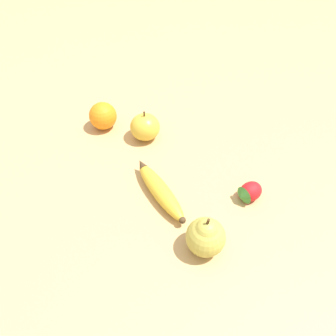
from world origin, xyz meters
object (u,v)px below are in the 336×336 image
at_px(strawberry, 249,192).
at_px(apple, 145,127).
at_px(pear, 206,236).
at_px(banana, 160,190).
at_px(orange, 103,116).

height_order(strawberry, apple, apple).
bearing_deg(pear, strawberry, -14.55).
height_order(banana, apple, apple).
bearing_deg(strawberry, pear, 14.59).
bearing_deg(apple, orange, 95.06).
xyz_separation_m(banana, orange, (0.15, 0.24, 0.02)).
distance_m(orange, apple, 0.12).
height_order(banana, orange, orange).
distance_m(banana, apple, 0.20).
bearing_deg(apple, banana, -142.14).
relative_size(orange, apple, 0.89).
bearing_deg(pear, orange, 59.27).
xyz_separation_m(orange, pear, (-0.23, -0.38, 0.00)).
bearing_deg(orange, apple, -84.94).
distance_m(pear, strawberry, 0.16).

